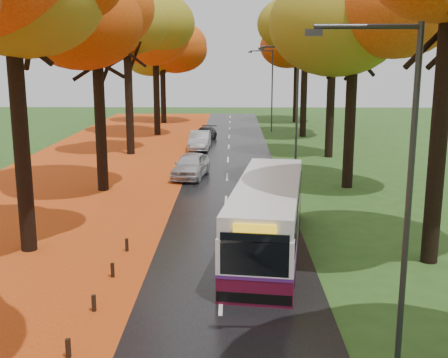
{
  "coord_description": "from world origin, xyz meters",
  "views": [
    {
      "loc": [
        0.34,
        -3.95,
        7.28
      ],
      "look_at": [
        0.0,
        17.6,
        2.6
      ],
      "focal_mm": 45.0,
      "sensor_mm": 36.0,
      "label": 1
    }
  ],
  "objects_px": {
    "streetlamp_near": "(399,178)",
    "bus": "(268,215)",
    "car_white": "(191,165)",
    "streetlamp_mid": "(293,101)",
    "car_dark": "(205,134)",
    "streetlamp_far": "(270,84)",
    "car_silver": "(200,140)"
  },
  "relations": [
    {
      "from": "car_white",
      "to": "car_dark",
      "type": "bearing_deg",
      "value": 98.67
    },
    {
      "from": "streetlamp_near",
      "to": "car_dark",
      "type": "distance_m",
      "value": 38.39
    },
    {
      "from": "streetlamp_near",
      "to": "streetlamp_mid",
      "type": "xyz_separation_m",
      "value": [
        0.0,
        22.0,
        0.0
      ]
    },
    {
      "from": "streetlamp_mid",
      "to": "car_silver",
      "type": "bearing_deg",
      "value": 120.6
    },
    {
      "from": "car_silver",
      "to": "car_dark",
      "type": "xyz_separation_m",
      "value": [
        0.17,
        5.09,
        -0.15
      ]
    },
    {
      "from": "car_white",
      "to": "car_silver",
      "type": "height_order",
      "value": "car_white"
    },
    {
      "from": "car_silver",
      "to": "streetlamp_near",
      "type": "bearing_deg",
      "value": -77.9
    },
    {
      "from": "streetlamp_far",
      "to": "car_dark",
      "type": "relative_size",
      "value": 2.01
    },
    {
      "from": "car_white",
      "to": "car_dark",
      "type": "height_order",
      "value": "car_white"
    },
    {
      "from": "bus",
      "to": "car_dark",
      "type": "bearing_deg",
      "value": 105.4
    },
    {
      "from": "bus",
      "to": "car_dark",
      "type": "distance_m",
      "value": 29.42
    },
    {
      "from": "streetlamp_far",
      "to": "bus",
      "type": "xyz_separation_m",
      "value": [
        -2.27,
        -35.48,
        -3.27
      ]
    },
    {
      "from": "car_white",
      "to": "car_silver",
      "type": "relative_size",
      "value": 1.0
    },
    {
      "from": "car_silver",
      "to": "car_dark",
      "type": "distance_m",
      "value": 5.1
    },
    {
      "from": "streetlamp_near",
      "to": "car_silver",
      "type": "xyz_separation_m",
      "value": [
        -6.26,
        32.58,
        -3.94
      ]
    },
    {
      "from": "streetlamp_far",
      "to": "car_dark",
      "type": "xyz_separation_m",
      "value": [
        -6.09,
        -6.32,
        -4.1
      ]
    },
    {
      "from": "car_dark",
      "to": "bus",
      "type": "bearing_deg",
      "value": -73.0
    },
    {
      "from": "car_white",
      "to": "streetlamp_mid",
      "type": "bearing_deg",
      "value": 10.4
    },
    {
      "from": "car_white",
      "to": "streetlamp_far",
      "type": "bearing_deg",
      "value": 83.4
    },
    {
      "from": "car_dark",
      "to": "streetlamp_far",
      "type": "bearing_deg",
      "value": 55.61
    },
    {
      "from": "streetlamp_far",
      "to": "bus",
      "type": "relative_size",
      "value": 0.77
    },
    {
      "from": "streetlamp_far",
      "to": "car_white",
      "type": "bearing_deg",
      "value": -105.58
    },
    {
      "from": "bus",
      "to": "streetlamp_far",
      "type": "bearing_deg",
      "value": 94.27
    },
    {
      "from": "streetlamp_mid",
      "to": "bus",
      "type": "distance_m",
      "value": 14.06
    },
    {
      "from": "streetlamp_near",
      "to": "bus",
      "type": "xyz_separation_m",
      "value": [
        -2.27,
        8.52,
        -3.27
      ]
    },
    {
      "from": "bus",
      "to": "streetlamp_near",
      "type": "bearing_deg",
      "value": -67.15
    },
    {
      "from": "streetlamp_mid",
      "to": "car_dark",
      "type": "height_order",
      "value": "streetlamp_mid"
    },
    {
      "from": "bus",
      "to": "car_white",
      "type": "xyz_separation_m",
      "value": [
        -3.9,
        13.33,
        -0.64
      ]
    },
    {
      "from": "bus",
      "to": "car_dark",
      "type": "height_order",
      "value": "bus"
    },
    {
      "from": "car_silver",
      "to": "streetlamp_far",
      "type": "bearing_deg",
      "value": 62.49
    },
    {
      "from": "streetlamp_near",
      "to": "car_dark",
      "type": "height_order",
      "value": "streetlamp_near"
    },
    {
      "from": "streetlamp_far",
      "to": "streetlamp_near",
      "type": "bearing_deg",
      "value": -90.0
    }
  ]
}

